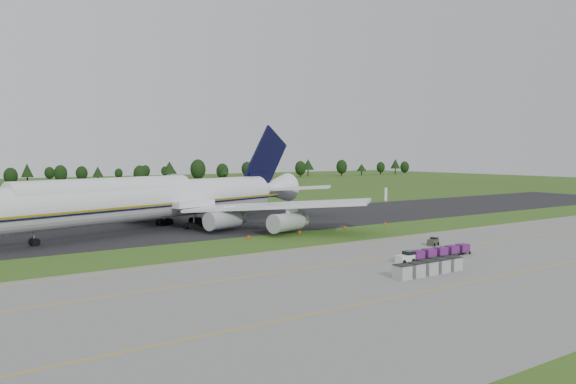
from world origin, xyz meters
TOP-DOWN VIEW (x-y plane):
  - ground at (0.00, 0.00)m, footprint 600.00×600.00m
  - apron at (0.00, -34.00)m, footprint 300.00×52.00m
  - taxiway at (0.00, 28.00)m, footprint 300.00×40.00m
  - apron_markings at (0.00, -26.98)m, footprint 300.00×30.20m
  - tree_line at (17.13, 218.69)m, footprint 526.73×23.24m
  - aircraft at (-16.22, 26.44)m, footprint 80.64×75.65m
  - baggage_train at (5.78, -26.90)m, footprint 15.02×1.59m
  - utility_cart at (14.74, -18.94)m, footprint 2.24×1.67m
  - uld_row at (-3.40, -34.16)m, footprint 11.45×1.85m
  - edge_markers at (10.05, 5.53)m, footprint 35.04×0.30m

SIDE VIEW (x-z plane):
  - ground at x=0.00m, z-range 0.00..0.00m
  - apron at x=0.00m, z-range 0.00..0.06m
  - taxiway at x=0.00m, z-range 0.00..0.08m
  - apron_markings at x=0.00m, z-range 0.06..0.07m
  - edge_markers at x=10.05m, z-range -0.03..0.57m
  - utility_cart at x=14.74m, z-range 0.05..1.15m
  - baggage_train at x=5.78m, z-range 0.12..1.65m
  - uld_row at x=-3.40m, z-range 0.07..1.89m
  - tree_line at x=17.13m, z-range 0.31..12.19m
  - aircraft at x=-16.22m, z-range -4.87..17.85m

